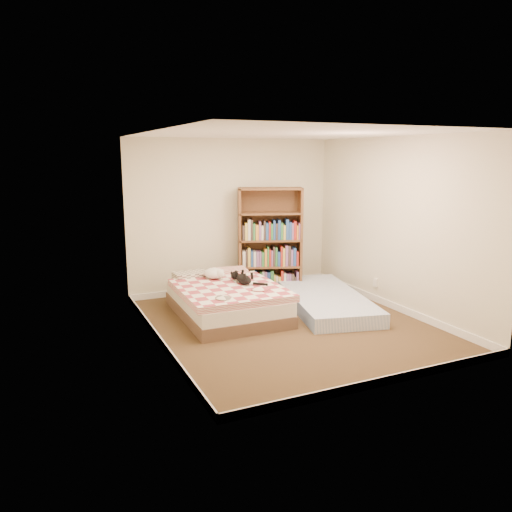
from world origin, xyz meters
name	(u,v)px	position (x,y,z in m)	size (l,w,h in m)	color
room	(290,237)	(0.00, 0.00, 1.20)	(3.51, 4.01, 2.51)	#3F2D1B
bed	(226,299)	(-0.60, 0.77, 0.23)	(1.41, 1.90, 0.50)	brown
bookshelf	(269,255)	(0.51, 1.64, 0.61)	(1.15, 0.69, 1.72)	#512D1C
floor_mattress	(324,300)	(0.88, 0.51, 0.10)	(1.03, 2.28, 0.21)	#7490C2
black_cat	(243,278)	(-0.36, 0.71, 0.51)	(0.27, 0.65, 0.15)	black
white_dog	(215,273)	(-0.63, 1.13, 0.53)	(0.39, 0.41, 0.16)	white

